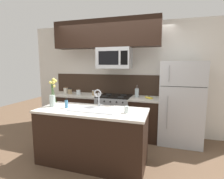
% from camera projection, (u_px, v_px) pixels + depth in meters
% --- Properties ---
extents(ground_plane, '(10.00, 10.00, 0.00)m').
position_uv_depth(ground_plane, '(101.00, 152.00, 3.29)').
color(ground_plane, brown).
extents(rear_partition, '(5.20, 0.10, 2.60)m').
position_uv_depth(rear_partition, '(131.00, 78.00, 4.23)').
color(rear_partition, silver).
rests_on(rear_partition, ground).
extents(splash_band, '(3.40, 0.01, 0.48)m').
position_uv_depth(splash_band, '(118.00, 84.00, 4.29)').
color(splash_band, '#332319').
rests_on(splash_band, rear_partition).
extents(back_counter_left, '(1.04, 0.65, 0.91)m').
position_uv_depth(back_counter_left, '(80.00, 112.00, 4.34)').
color(back_counter_left, black).
rests_on(back_counter_left, ground).
extents(back_counter_right, '(0.65, 0.65, 0.91)m').
position_uv_depth(back_counter_right, '(144.00, 118.00, 3.88)').
color(back_counter_right, black).
rests_on(back_counter_right, ground).
extents(stove_range, '(0.76, 0.64, 0.93)m').
position_uv_depth(stove_range, '(115.00, 115.00, 4.08)').
color(stove_range, '#B7BABF').
rests_on(stove_range, ground).
extents(microwave, '(0.74, 0.40, 0.45)m').
position_uv_depth(microwave, '(114.00, 58.00, 3.87)').
color(microwave, '#B7BABF').
extents(upper_cabinet_band, '(2.39, 0.34, 0.60)m').
position_uv_depth(upper_cabinet_band, '(105.00, 34.00, 3.83)').
color(upper_cabinet_band, black).
extents(refrigerator, '(0.85, 0.74, 1.70)m').
position_uv_depth(refrigerator, '(180.00, 103.00, 3.63)').
color(refrigerator, '#B7BABF').
rests_on(refrigerator, ground).
extents(storage_jar_tall, '(0.10, 0.10, 0.16)m').
position_uv_depth(storage_jar_tall, '(66.00, 90.00, 4.39)').
color(storage_jar_tall, silver).
rests_on(storage_jar_tall, back_counter_left).
extents(storage_jar_medium, '(0.11, 0.11, 0.14)m').
position_uv_depth(storage_jar_medium, '(70.00, 91.00, 4.32)').
color(storage_jar_medium, '#997F5B').
rests_on(storage_jar_medium, back_counter_left).
extents(storage_jar_short, '(0.10, 0.10, 0.13)m').
position_uv_depth(storage_jar_short, '(78.00, 92.00, 4.24)').
color(storage_jar_short, silver).
rests_on(storage_jar_short, back_counter_left).
extents(storage_jar_squat, '(0.10, 0.10, 0.12)m').
position_uv_depth(storage_jar_squat, '(94.00, 93.00, 4.16)').
color(storage_jar_squat, '#997F5B').
rests_on(storage_jar_squat, back_counter_left).
extents(banana_bunch, '(0.19, 0.13, 0.08)m').
position_uv_depth(banana_bunch, '(149.00, 98.00, 3.72)').
color(banana_bunch, yellow).
rests_on(banana_bunch, back_counter_right).
extents(french_press, '(0.09, 0.09, 0.27)m').
position_uv_depth(french_press, '(137.00, 93.00, 3.91)').
color(french_press, silver).
rests_on(french_press, back_counter_right).
extents(island_counter, '(1.79, 0.76, 0.91)m').
position_uv_depth(island_counter, '(92.00, 136.00, 2.90)').
color(island_counter, black).
rests_on(island_counter, ground).
extents(kitchen_sink, '(0.76, 0.40, 0.16)m').
position_uv_depth(kitchen_sink, '(94.00, 114.00, 2.84)').
color(kitchen_sink, '#ADAFB5').
rests_on(kitchen_sink, island_counter).
extents(sink_faucet, '(0.14, 0.14, 0.31)m').
position_uv_depth(sink_faucet, '(98.00, 96.00, 2.99)').
color(sink_faucet, '#B7BABF').
rests_on(sink_faucet, island_counter).
extents(dish_soap_bottle, '(0.06, 0.05, 0.16)m').
position_uv_depth(dish_soap_bottle, '(66.00, 104.00, 2.93)').
color(dish_soap_bottle, '#4C93C6').
rests_on(dish_soap_bottle, island_counter).
extents(drinking_glass, '(0.07, 0.07, 0.10)m').
position_uv_depth(drinking_glass, '(127.00, 110.00, 2.63)').
color(drinking_glass, silver).
rests_on(drinking_glass, island_counter).
extents(flower_vase, '(0.12, 0.15, 0.50)m').
position_uv_depth(flower_vase, '(53.00, 97.00, 3.03)').
color(flower_vase, silver).
rests_on(flower_vase, island_counter).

